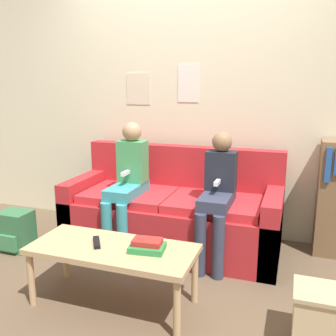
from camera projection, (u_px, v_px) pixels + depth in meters
ground_plane at (153, 270)px, 2.94m from camera, size 10.00×10.00×0.00m
wall_back at (189, 98)px, 3.55m from camera, size 8.00×0.06×2.60m
couch at (173, 214)px, 3.33m from camera, size 1.86×0.76×0.87m
coffee_table at (113, 253)px, 2.42m from camera, size 1.08×0.47×0.41m
person_left at (127, 180)px, 3.20m from camera, size 0.24×0.53×1.11m
person_right at (217, 192)px, 2.95m from camera, size 0.24×0.53×1.06m
tv_remote at (97, 242)px, 2.45m from camera, size 0.13×0.16×0.02m
book_stack at (147, 246)px, 2.35m from camera, size 0.24×0.19×0.07m
storage_box at (329, 319)px, 2.06m from camera, size 0.40×0.28×0.33m
backpack at (16, 231)px, 3.28m from camera, size 0.27×0.25×0.35m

